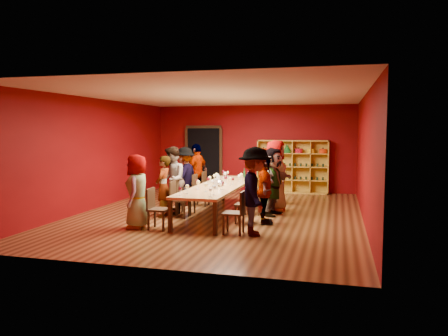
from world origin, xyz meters
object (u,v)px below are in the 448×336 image
(person_right_4, at_px, (280,178))
(spittoon_bowl, at_px, (218,183))
(chair_person_left_1, at_px, (177,197))
(person_left_4, at_px, (197,172))
(chair_person_left_4, at_px, (208,185))
(person_left_3, at_px, (185,176))
(shelving_unit, at_px, (293,164))
(person_left_1, at_px, (163,186))
(tasting_table, at_px, (220,187))
(chair_person_left_0, at_px, (155,206))
(chair_person_left_3, at_px, (199,188))
(wine_bottle, at_px, (244,174))
(chair_person_right_3, at_px, (261,192))
(person_right_3, at_px, (275,176))
(person_left_0, at_px, (137,191))
(person_right_2, at_px, (273,181))
(chair_person_right_1, at_px, (248,202))
(person_left_2, at_px, (172,180))
(chair_person_right_0, at_px, (237,210))
(person_right_1, at_px, (265,191))
(chair_person_left_2, at_px, (183,195))
(person_right_0, at_px, (255,191))
(chair_person_right_4, at_px, (267,187))
(chair_person_right_2, at_px, (257,195))

(person_right_4, height_order, spittoon_bowl, person_right_4)
(chair_person_left_1, relative_size, person_left_4, 0.52)
(chair_person_left_4, bearing_deg, person_left_4, 180.00)
(person_left_3, height_order, person_right_4, person_left_3)
(shelving_unit, height_order, person_left_1, shelving_unit)
(shelving_unit, bearing_deg, person_left_1, -118.12)
(tasting_table, bearing_deg, spittoon_bowl, -90.24)
(chair_person_left_0, relative_size, chair_person_left_3, 1.00)
(chair_person_left_3, bearing_deg, person_left_3, 180.00)
(wine_bottle, bearing_deg, chair_person_left_0, -106.81)
(wine_bottle, bearing_deg, person_left_3, -152.82)
(chair_person_left_0, height_order, chair_person_right_3, same)
(chair_person_left_0, height_order, chair_person_left_1, same)
(person_right_3, bearing_deg, shelving_unit, 2.26)
(person_left_0, height_order, chair_person_left_3, person_left_0)
(chair_person_left_3, distance_m, person_left_4, 1.02)
(person_left_3, bearing_deg, person_right_3, 90.68)
(chair_person_left_0, height_order, person_right_2, person_right_2)
(chair_person_left_4, xyz_separation_m, wine_bottle, (1.15, -0.09, 0.36))
(tasting_table, bearing_deg, person_left_0, -124.18)
(person_left_0, relative_size, chair_person_right_1, 1.81)
(person_right_3, distance_m, wine_bottle, 1.47)
(person_left_1, bearing_deg, spittoon_bowl, 107.37)
(person_left_2, bearing_deg, person_right_3, 92.43)
(chair_person_right_0, xyz_separation_m, spittoon_bowl, (-0.91, 1.78, 0.33))
(chair_person_right_1, bearing_deg, person_left_1, 174.25)
(chair_person_left_3, bearing_deg, spittoon_bowl, -53.52)
(person_left_3, xyz_separation_m, person_right_1, (2.62, -1.93, -0.06))
(chair_person_right_0, bearing_deg, chair_person_left_2, 136.37)
(chair_person_right_3, xyz_separation_m, wine_bottle, (-0.67, 1.02, 0.36))
(person_left_4, bearing_deg, spittoon_bowl, 45.62)
(tasting_table, bearing_deg, person_right_0, -57.02)
(chair_person_left_4, xyz_separation_m, person_right_4, (2.21, -0.11, 0.28))
(chair_person_right_0, xyz_separation_m, person_right_2, (0.41, 2.18, 0.36))
(chair_person_right_4, xyz_separation_m, spittoon_bowl, (-0.91, -2.01, 0.33))
(chair_person_right_0, height_order, chair_person_right_4, same)
(chair_person_left_1, relative_size, chair_person_right_2, 1.00)
(person_right_0, bearing_deg, chair_person_right_1, 2.37)
(chair_person_left_0, relative_size, spittoon_bowl, 2.81)
(person_right_2, height_order, chair_person_right_3, person_right_2)
(chair_person_left_1, distance_m, chair_person_right_0, 2.24)
(person_left_2, bearing_deg, person_left_0, -24.67)
(person_left_2, relative_size, chair_person_right_3, 1.93)
(chair_person_left_4, bearing_deg, person_left_1, -97.82)
(person_left_1, relative_size, person_left_4, 0.88)
(person_right_1, relative_size, person_right_4, 0.99)
(person_right_0, height_order, chair_person_right_3, person_right_0)
(person_right_4, bearing_deg, person_right_3, 162.61)
(chair_person_left_1, distance_m, person_right_1, 2.24)
(person_right_2, distance_m, chair_person_right_4, 1.71)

